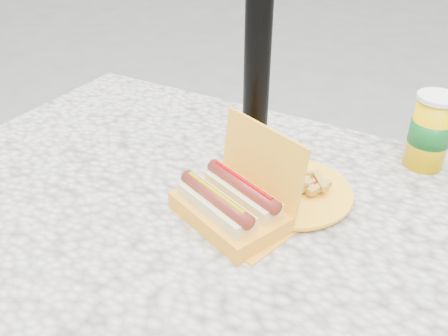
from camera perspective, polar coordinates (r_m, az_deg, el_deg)
The scene contains 4 objects.
picnic_table at distance 0.94m, azimuth -1.06°, elevation -9.32°, with size 1.20×0.80×0.75m.
hotdog_box at distance 0.81m, azimuth 0.96°, elevation -4.19°, with size 0.23×0.21×0.16m.
fries_plate at distance 0.89m, azimuth 7.70°, elevation -2.81°, with size 0.26×0.32×0.05m.
soda_cup at distance 1.03m, azimuth 23.59°, elevation 4.04°, with size 0.08×0.08×0.15m.
Camera 1 is at (0.36, -0.60, 1.27)m, focal length 38.00 mm.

